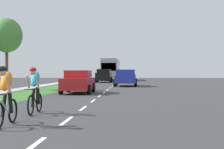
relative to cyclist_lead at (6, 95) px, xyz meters
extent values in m
plane|color=#38383A|center=(1.42, 12.83, -0.81)|extent=(120.00, 120.00, 0.00)
cube|color=#38722D|center=(-3.48, 12.83, -0.81)|extent=(2.90, 70.00, 0.01)
cube|color=white|center=(1.42, -2.42, -0.81)|extent=(0.12, 1.80, 0.01)
cube|color=white|center=(1.42, 1.08, -0.81)|extent=(0.12, 1.80, 0.01)
cube|color=white|center=(1.42, 4.58, -0.81)|extent=(0.12, 1.80, 0.01)
cube|color=white|center=(1.42, 8.08, -0.81)|extent=(0.12, 1.80, 0.01)
cube|color=white|center=(1.42, 11.58, -0.81)|extent=(0.12, 1.80, 0.01)
cube|color=white|center=(1.42, 15.08, -0.81)|extent=(0.12, 1.80, 0.01)
cube|color=white|center=(1.42, 18.58, -0.81)|extent=(0.12, 1.80, 0.01)
cube|color=white|center=(1.42, 22.08, -0.81)|extent=(0.12, 1.80, 0.01)
cube|color=white|center=(1.42, 25.58, -0.81)|extent=(0.12, 1.80, 0.01)
cube|color=white|center=(1.42, 29.08, -0.81)|extent=(0.12, 1.80, 0.01)
cube|color=white|center=(1.42, 32.58, -0.81)|extent=(0.12, 1.80, 0.01)
cube|color=white|center=(1.42, 36.08, -0.81)|extent=(0.12, 1.80, 0.01)
cube|color=white|center=(1.42, 39.58, -0.81)|extent=(0.12, 1.80, 0.01)
cube|color=white|center=(1.42, 43.08, -0.81)|extent=(0.12, 1.80, 0.01)
torus|color=black|center=(0.00, 0.55, -0.47)|extent=(0.06, 0.68, 0.68)
cylinder|color=silver|center=(0.00, -0.07, -0.29)|extent=(0.04, 0.59, 0.43)
cylinder|color=silver|center=(0.00, 0.21, -0.19)|extent=(0.04, 0.04, 0.55)
cylinder|color=silver|center=(0.00, -0.02, 0.04)|extent=(0.03, 0.55, 0.03)
ellipsoid|color=orange|center=(0.00, 0.05, 0.37)|extent=(0.30, 0.54, 0.63)
sphere|color=tan|center=(0.00, -0.23, 0.61)|extent=(0.20, 0.20, 0.20)
ellipsoid|color=black|center=(0.00, -0.23, 0.69)|extent=(0.24, 0.28, 0.16)
cylinder|color=tan|center=(0.16, -0.23, 0.29)|extent=(0.07, 0.26, 0.45)
cylinder|color=black|center=(-0.10, 0.13, -0.29)|extent=(0.10, 0.30, 0.60)
cylinder|color=black|center=(0.10, 0.08, -0.19)|extent=(0.10, 0.25, 0.61)
torus|color=black|center=(0.04, 3.21, -0.47)|extent=(0.06, 0.68, 0.68)
torus|color=black|center=(0.04, 2.17, -0.47)|extent=(0.06, 0.68, 0.68)
cylinder|color=black|center=(0.04, 2.59, -0.29)|extent=(0.04, 0.59, 0.43)
cylinder|color=black|center=(0.04, 2.87, -0.19)|extent=(0.04, 0.04, 0.55)
cylinder|color=black|center=(0.04, 2.64, 0.04)|extent=(0.03, 0.55, 0.03)
cylinder|color=black|center=(0.04, 2.19, 0.05)|extent=(0.42, 0.02, 0.02)
ellipsoid|color=#26A5CC|center=(0.04, 2.71, 0.37)|extent=(0.30, 0.54, 0.63)
sphere|color=tan|center=(0.04, 2.43, 0.61)|extent=(0.20, 0.20, 0.20)
ellipsoid|color=red|center=(0.04, 2.43, 0.69)|extent=(0.24, 0.28, 0.16)
cylinder|color=tan|center=(-0.12, 2.43, 0.29)|extent=(0.07, 0.26, 0.45)
cylinder|color=tan|center=(0.20, 2.43, 0.29)|extent=(0.07, 0.26, 0.45)
cylinder|color=black|center=(-0.06, 2.79, -0.29)|extent=(0.10, 0.30, 0.60)
cylinder|color=black|center=(0.14, 2.74, -0.19)|extent=(0.10, 0.25, 0.61)
cube|color=red|center=(-0.24, 14.10, -0.17)|extent=(1.76, 4.30, 0.76)
cube|color=red|center=(-0.24, 14.25, 0.45)|extent=(1.55, 2.24, 0.52)
cube|color=#1E2833|center=(-0.24, 13.28, 0.43)|extent=(1.44, 0.08, 0.44)
cylinder|color=black|center=(-1.12, 12.77, -0.49)|extent=(0.22, 0.64, 0.64)
cylinder|color=black|center=(0.64, 12.77, -0.49)|extent=(0.22, 0.64, 0.64)
cylinder|color=black|center=(-1.12, 15.43, -0.49)|extent=(0.22, 0.64, 0.64)
cylinder|color=black|center=(0.64, 15.43, -0.49)|extent=(0.22, 0.64, 0.64)
cube|color=#23389E|center=(2.72, 25.81, -0.09)|extent=(1.96, 5.10, 0.76)
cube|color=#23389E|center=(2.72, 25.05, 0.51)|extent=(1.80, 1.78, 0.64)
cube|color=#1E2833|center=(2.72, 24.33, 0.49)|extent=(1.67, 0.08, 0.52)
cube|color=#23389E|center=(1.82, 26.83, 0.21)|extent=(0.08, 2.81, 0.40)
cube|color=#23389E|center=(3.62, 26.83, 0.21)|extent=(0.08, 2.81, 0.40)
cube|color=#23389E|center=(2.72, 28.32, 0.21)|extent=(1.80, 0.08, 0.40)
cylinder|color=black|center=(1.74, 24.28, -0.43)|extent=(0.26, 0.76, 0.76)
cylinder|color=black|center=(3.70, 24.28, -0.43)|extent=(0.26, 0.76, 0.76)
cylinder|color=black|center=(1.74, 27.34, -0.43)|extent=(0.26, 0.76, 0.76)
cylinder|color=black|center=(3.70, 27.34, -0.43)|extent=(0.26, 0.76, 0.76)
cube|color=black|center=(-0.38, 37.77, 0.00)|extent=(1.90, 4.70, 1.00)
cube|color=black|center=(-0.38, 37.97, 0.72)|extent=(1.71, 2.91, 0.52)
cube|color=#1E2833|center=(-0.38, 36.71, 0.60)|extent=(1.56, 0.08, 0.44)
cylinder|color=black|center=(-1.33, 36.36, -0.45)|extent=(0.25, 0.72, 0.72)
cylinder|color=black|center=(0.57, 36.36, -0.45)|extent=(0.25, 0.72, 0.72)
cylinder|color=black|center=(-1.33, 39.18, -0.45)|extent=(0.25, 0.72, 0.72)
cylinder|color=black|center=(0.57, 39.18, -0.45)|extent=(0.25, 0.72, 0.72)
cube|color=#A5A8AD|center=(-0.13, 49.43, 1.12)|extent=(2.50, 11.60, 3.10)
cube|color=#1E2833|center=(-0.13, 49.43, 1.52)|extent=(2.52, 10.67, 0.64)
cube|color=#1E2833|center=(-0.13, 43.66, 1.37)|extent=(2.25, 0.06, 1.20)
cylinder|color=black|center=(-1.38, 45.66, -0.33)|extent=(0.28, 0.96, 0.96)
cylinder|color=black|center=(1.12, 45.66, -0.33)|extent=(0.28, 0.96, 0.96)
cylinder|color=black|center=(-1.38, 52.62, -0.33)|extent=(0.28, 0.96, 0.96)
cylinder|color=black|center=(1.12, 52.62, -0.33)|extent=(0.28, 0.96, 0.96)
cylinder|color=brown|center=(-6.59, 18.28, 0.85)|extent=(0.24, 0.24, 3.33)
ellipsoid|color=#478438|center=(-6.59, 18.28, 3.51)|extent=(2.49, 2.49, 2.74)
camera|label=1|loc=(3.31, -9.04, 0.62)|focal=56.29mm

